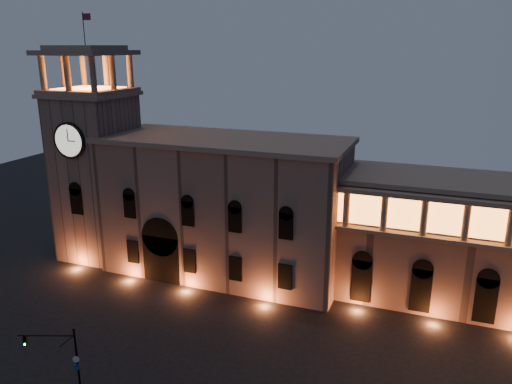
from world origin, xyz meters
TOP-DOWN VIEW (x-y plane):
  - ground at (0.00, 0.00)m, footprint 160.00×160.00m
  - government_building at (-2.08, 21.93)m, footprint 30.80×12.80m
  - clock_tower at (-20.50, 20.98)m, footprint 9.80×9.80m
  - traffic_light at (-3.86, -5.36)m, footprint 4.58×1.90m

SIDE VIEW (x-z plane):
  - ground at x=0.00m, z-range 0.00..0.00m
  - traffic_light at x=-3.86m, z-range 0.17..6.80m
  - government_building at x=-2.08m, z-range -0.03..17.57m
  - clock_tower at x=-20.50m, z-range -3.70..28.70m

